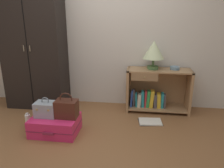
# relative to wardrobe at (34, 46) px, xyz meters

# --- Properties ---
(ground_plane) EXTENTS (9.00, 9.00, 0.00)m
(ground_plane) POSITION_rel_wardrobe_xyz_m (1.06, -1.20, -1.02)
(ground_plane) COLOR brown
(back_wall) EXTENTS (6.40, 0.10, 2.60)m
(back_wall) POSITION_rel_wardrobe_xyz_m (1.06, 0.30, 0.28)
(back_wall) COLOR beige
(back_wall) RESTS_ON ground_plane
(wardrobe) EXTENTS (0.97, 0.47, 2.04)m
(wardrobe) POSITION_rel_wardrobe_xyz_m (0.00, 0.00, 0.00)
(wardrobe) COLOR black
(wardrobe) RESTS_ON ground_plane
(bookshelf) EXTENTS (1.00, 0.39, 0.69)m
(bookshelf) POSITION_rel_wardrobe_xyz_m (1.96, 0.04, -0.69)
(bookshelf) COLOR #A37A51
(bookshelf) RESTS_ON ground_plane
(table_lamp) EXTENTS (0.33, 0.33, 0.44)m
(table_lamp) POSITION_rel_wardrobe_xyz_m (1.90, 0.04, -0.04)
(table_lamp) COLOR #4C7542
(table_lamp) RESTS_ON bookshelf
(bowl) EXTENTS (0.15, 0.15, 0.05)m
(bowl) POSITION_rel_wardrobe_xyz_m (2.24, 0.06, -0.30)
(bowl) COLOR slate
(bowl) RESTS_ON bookshelf
(suitcase_large) EXTENTS (0.61, 0.46, 0.23)m
(suitcase_large) POSITION_rel_wardrobe_xyz_m (0.63, -0.87, -0.90)
(suitcase_large) COLOR #DB2860
(suitcase_large) RESTS_ON ground_plane
(train_case) EXTENTS (0.27, 0.20, 0.26)m
(train_case) POSITION_rel_wardrobe_xyz_m (0.51, -0.86, -0.69)
(train_case) COLOR #8E99A3
(train_case) RESTS_ON suitcase_large
(handbag) EXTENTS (0.28, 0.19, 0.33)m
(handbag) POSITION_rel_wardrobe_xyz_m (0.79, -0.85, -0.67)
(handbag) COLOR #472319
(handbag) RESTS_ON suitcase_large
(bottle) EXTENTS (0.07, 0.07, 0.21)m
(bottle) POSITION_rel_wardrobe_xyz_m (0.20, -0.78, -0.92)
(bottle) COLOR white
(bottle) RESTS_ON ground_plane
(open_book_on_floor) EXTENTS (0.37, 0.29, 0.02)m
(open_book_on_floor) POSITION_rel_wardrobe_xyz_m (1.89, -0.41, -1.01)
(open_book_on_floor) COLOR white
(open_book_on_floor) RESTS_ON ground_plane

